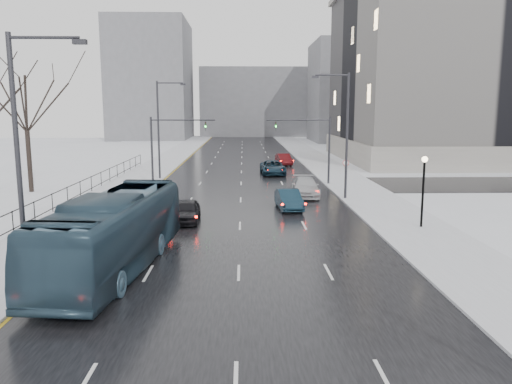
{
  "coord_description": "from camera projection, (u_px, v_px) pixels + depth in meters",
  "views": [
    {
      "loc": [
        0.23,
        0.78,
        7.19
      ],
      "look_at": [
        0.95,
        29.0,
        2.5
      ],
      "focal_mm": 35.0,
      "sensor_mm": 36.0,
      "label": 1
    }
  ],
  "objects": [
    {
      "name": "road",
      "position": [
        241.0,
        170.0,
        59.57
      ],
      "size": [
        16.0,
        150.0,
        0.04
      ],
      "primitive_type": "cube",
      "color": "black",
      "rests_on": "ground"
    },
    {
      "name": "cross_road",
      "position": [
        241.0,
        185.0,
        47.74
      ],
      "size": [
        130.0,
        10.0,
        0.04
      ],
      "primitive_type": "cube",
      "color": "black",
      "rests_on": "ground"
    },
    {
      "name": "sidewalk_left",
      "position": [
        153.0,
        170.0,
        59.3
      ],
      "size": [
        5.0,
        150.0,
        0.16
      ],
      "primitive_type": "cube",
      "color": "silver",
      "rests_on": "ground"
    },
    {
      "name": "sidewalk_right",
      "position": [
        329.0,
        169.0,
        59.83
      ],
      "size": [
        5.0,
        150.0,
        0.16
      ],
      "primitive_type": "cube",
      "color": "silver",
      "rests_on": "ground"
    },
    {
      "name": "park_strip",
      "position": [
        73.0,
        170.0,
        59.06
      ],
      "size": [
        14.0,
        150.0,
        0.12
      ],
      "primitive_type": "cube",
      "color": "white",
      "rests_on": "ground"
    },
    {
      "name": "tree_park_e",
      "position": [
        32.0,
        193.0,
        43.34
      ],
      "size": [
        9.45,
        9.45,
        13.5
      ],
      "primitive_type": null,
      "color": "black",
      "rests_on": "ground"
    },
    {
      "name": "iron_fence",
      "position": [
        20.0,
        217.0,
        29.51
      ],
      "size": [
        0.06,
        70.0,
        1.3
      ],
      "color": "black",
      "rests_on": "sidewalk_left"
    },
    {
      "name": "streetlight_r_mid",
      "position": [
        344.0,
        130.0,
        39.14
      ],
      "size": [
        2.95,
        0.25,
        10.0
      ],
      "color": "#2D2D33",
      "rests_on": "ground"
    },
    {
      "name": "streetlight_l_near",
      "position": [
        23.0,
        151.0,
        19.0
      ],
      "size": [
        2.95,
        0.25,
        10.0
      ],
      "color": "#2D2D33",
      "rests_on": "ground"
    },
    {
      "name": "streetlight_l_far",
      "position": [
        161.0,
        125.0,
        50.56
      ],
      "size": [
        2.95,
        0.25,
        10.0
      ],
      "color": "#2D2D33",
      "rests_on": "ground"
    },
    {
      "name": "lamppost_r_mid",
      "position": [
        424.0,
        181.0,
        29.79
      ],
      "size": [
        0.36,
        0.36,
        4.28
      ],
      "color": "black",
      "rests_on": "sidewalk_right"
    },
    {
      "name": "mast_signal_right",
      "position": [
        318.0,
        142.0,
        47.25
      ],
      "size": [
        6.1,
        0.33,
        6.5
      ],
      "color": "#2D2D33",
      "rests_on": "ground"
    },
    {
      "name": "mast_signal_left",
      "position": [
        163.0,
        142.0,
        46.88
      ],
      "size": [
        6.1,
        0.33,
        6.5
      ],
      "color": "#2D2D33",
      "rests_on": "ground"
    },
    {
      "name": "no_uturn_sign",
      "position": [
        346.0,
        166.0,
        43.65
      ],
      "size": [
        0.6,
        0.06,
        2.7
      ],
      "color": "#2D2D33",
      "rests_on": "sidewalk_right"
    },
    {
      "name": "civic_building",
      "position": [
        489.0,
        81.0,
        70.45
      ],
      "size": [
        41.0,
        31.0,
        24.8
      ],
      "color": "gray",
      "rests_on": "ground"
    },
    {
      "name": "bldg_far_right",
      "position": [
        366.0,
        92.0,
        112.72
      ],
      "size": [
        24.0,
        20.0,
        22.0
      ],
      "primitive_type": "cube",
      "color": "slate",
      "rests_on": "ground"
    },
    {
      "name": "bldg_far_left",
      "position": [
        151.0,
        81.0,
        120.83
      ],
      "size": [
        18.0,
        22.0,
        28.0
      ],
      "primitive_type": "cube",
      "color": "slate",
      "rests_on": "ground"
    },
    {
      "name": "bldg_far_center",
      "position": [
        257.0,
        103.0,
        137.09
      ],
      "size": [
        30.0,
        18.0,
        18.0
      ],
      "primitive_type": "cube",
      "color": "slate",
      "rests_on": "ground"
    },
    {
      "name": "bus",
      "position": [
        115.0,
        232.0,
        22.23
      ],
      "size": [
        4.21,
        12.73,
        3.48
      ],
      "primitive_type": "imported",
      "rotation": [
        0.0,
        0.0,
        -0.1
      ],
      "color": "#2E485A",
      "rests_on": "road"
    },
    {
      "name": "sedan_center_near",
      "position": [
        186.0,
        211.0,
        31.95
      ],
      "size": [
        1.74,
        4.2,
        1.42
      ],
      "primitive_type": "imported",
      "rotation": [
        0.0,
        0.0,
        0.01
      ],
      "color": "black",
      "rests_on": "road"
    },
    {
      "name": "sedan_right_near",
      "position": [
        289.0,
        199.0,
        36.01
      ],
      "size": [
        1.88,
        4.46,
        1.43
      ],
      "primitive_type": "imported",
      "rotation": [
        0.0,
        0.0,
        0.09
      ],
      "color": "#132A39",
      "rests_on": "road"
    },
    {
      "name": "sedan_right_cross",
      "position": [
        273.0,
        168.0,
        55.24
      ],
      "size": [
        2.81,
        5.66,
        1.54
      ],
      "primitive_type": "imported",
      "rotation": [
        0.0,
        0.0,
        0.04
      ],
      "color": "#132B3B",
      "rests_on": "road"
    },
    {
      "name": "sedan_right_far",
      "position": [
        305.0,
        187.0,
        41.49
      ],
      "size": [
        2.44,
        5.41,
        1.54
      ],
      "primitive_type": "imported",
      "rotation": [
        0.0,
        0.0,
        -0.05
      ],
      "color": "#B8BABD",
      "rests_on": "road"
    },
    {
      "name": "sedan_right_distant",
      "position": [
        284.0,
        159.0,
        64.69
      ],
      "size": [
        2.1,
        4.59,
        1.46
      ],
      "primitive_type": "imported",
      "rotation": [
        0.0,
        0.0,
        0.13
      ],
      "color": "#4F0D11",
      "rests_on": "road"
    }
  ]
}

